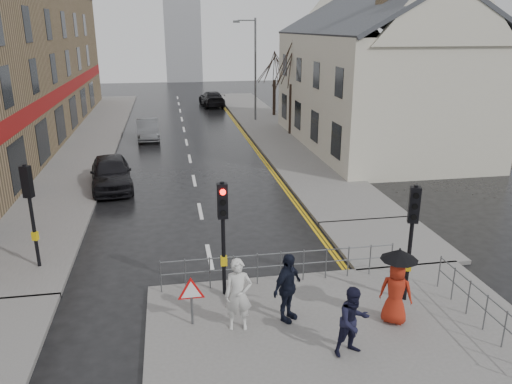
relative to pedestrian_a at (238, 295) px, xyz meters
name	(u,v)px	position (x,y,z in m)	size (l,w,h in m)	color
ground	(219,302)	(-0.36, 1.58, -1.10)	(120.00, 120.00, 0.00)	black
near_pavement	(364,366)	(2.64, -1.92, -1.03)	(10.00, 9.00, 0.14)	#605E5B
left_pavement	(91,139)	(-6.86, 24.58, -1.03)	(4.00, 44.00, 0.14)	#605E5B
right_pavement	(268,127)	(6.14, 26.58, -1.03)	(4.00, 40.00, 0.14)	#605E5B
pavement_bridge_right	(388,241)	(6.14, 4.58, -1.03)	(4.00, 4.20, 0.14)	#605E5B
building_right_cream	(376,71)	(11.64, 19.58, 3.68)	(9.00, 16.40, 10.10)	beige
church_tower	(182,15)	(1.14, 63.58, 7.90)	(5.00, 5.00, 18.00)	#919499
traffic_signal_near_left	(223,219)	(-0.16, 1.78, 1.36)	(0.28, 0.27, 3.40)	black
traffic_signal_near_right	(412,223)	(4.84, 0.58, 1.36)	(0.34, 0.33, 3.40)	black
traffic_signal_far_left	(29,198)	(-5.86, 4.58, 1.36)	(0.34, 0.33, 3.40)	black
guard_railing_front	(281,260)	(1.59, 2.18, -0.24)	(7.14, 0.04, 1.00)	#595B5E
guard_railing_side	(487,305)	(6.14, -1.17, -0.25)	(0.04, 4.54, 1.00)	#595B5E
warning_sign	(191,293)	(-1.16, 0.37, -0.06)	(0.80, 0.07, 1.35)	#595B5E
street_lamp	(253,63)	(5.46, 29.58, 3.61)	(1.83, 0.25, 8.00)	#595B5E
tree_near	(292,62)	(7.14, 23.58, 4.04)	(2.40, 2.40, 6.58)	#32221B
tree_far	(275,64)	(7.64, 31.58, 3.32)	(2.40, 2.40, 5.64)	#32221B
pedestrian_a	(238,295)	(0.00, 0.00, 0.00)	(0.70, 0.46, 1.92)	beige
pedestrian_b	(353,321)	(2.48, -1.50, -0.10)	(0.84, 0.65, 1.72)	black
pedestrian_with_umbrella	(397,283)	(4.04, -0.42, 0.17)	(1.01, 0.96, 2.07)	#A02412
pedestrian_d	(287,288)	(1.31, 0.16, -0.02)	(1.10, 0.46, 1.89)	black
car_parked	(111,173)	(-4.36, 13.02, -0.31)	(1.87, 4.65, 1.58)	black
car_mid	(148,129)	(-2.94, 24.08, -0.41)	(1.47, 4.21, 1.39)	#4A4C50
car_far	(212,99)	(2.84, 38.48, -0.37)	(2.03, 5.01, 1.45)	black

